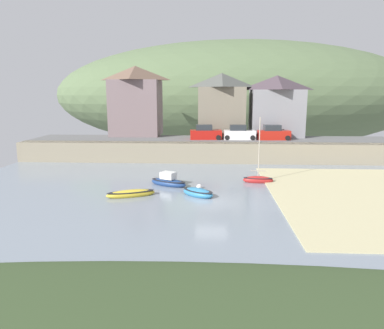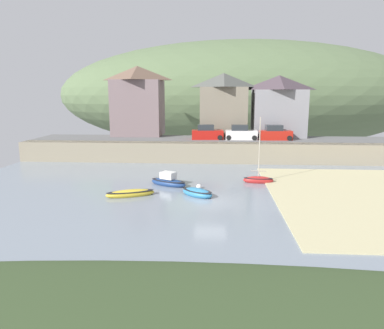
{
  "view_description": "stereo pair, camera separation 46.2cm",
  "coord_description": "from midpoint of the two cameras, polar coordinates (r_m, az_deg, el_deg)",
  "views": [
    {
      "loc": [
        -0.08,
        -27.31,
        8.2
      ],
      "look_at": [
        -1.83,
        5.68,
        1.85
      ],
      "focal_mm": 34.09,
      "sensor_mm": 36.0,
      "label": 1
    },
    {
      "loc": [
        0.38,
        -27.28,
        8.2
      ],
      "look_at": [
        -1.83,
        5.68,
        1.85
      ],
      "focal_mm": 34.09,
      "sensor_mm": 36.0,
      "label": 2
    }
  ],
  "objects": [
    {
      "name": "parked_car_end_of_row",
      "position": [
        48.89,
        13.16,
        4.73
      ],
      "size": [
        4.2,
        1.96,
        1.95
      ],
      "rotation": [
        0.0,
        0.0,
        0.06
      ],
      "color": "#B41F14",
      "rests_on": "ground"
    },
    {
      "name": "waterfront_building_centre",
      "position": [
        52.52,
        5.21,
        9.37
      ],
      "size": [
        6.76,
        6.02,
        8.77
      ],
      "color": "#756C5B",
      "rests_on": "ground"
    },
    {
      "name": "sailboat_tall_mast",
      "position": [
        33.59,
        -3.33,
        -2.67
      ],
      "size": [
        3.89,
        2.92,
        1.42
      ],
      "rotation": [
        0.0,
        0.0,
        -0.48
      ],
      "color": "navy",
      "rests_on": "ground"
    },
    {
      "name": "mooring_buoy",
      "position": [
        32.42,
        1.5,
        -3.51
      ],
      "size": [
        0.49,
        0.49,
        0.49
      ],
      "color": "silver",
      "rests_on": "ground"
    },
    {
      "name": "motorboat_with_cabin",
      "position": [
        30.4,
        -9.2,
        -4.48
      ],
      "size": [
        4.12,
        2.53,
        0.7
      ],
      "rotation": [
        0.0,
        0.0,
        0.38
      ],
      "color": "gold",
      "rests_on": "ground"
    },
    {
      "name": "hillside_backdrop",
      "position": [
        82.68,
        7.83,
        10.68
      ],
      "size": [
        80.0,
        44.0,
        23.04
      ],
      "color": "#556945",
      "rests_on": "ground"
    },
    {
      "name": "waterfront_building_left",
      "position": [
        53.65,
        -8.18,
        9.88
      ],
      "size": [
        7.17,
        6.21,
        9.8
      ],
      "color": "slate",
      "rests_on": "ground"
    },
    {
      "name": "parked_car_near_slipway",
      "position": [
        48.26,
        2.64,
        4.92
      ],
      "size": [
        4.23,
        2.03,
        1.95
      ],
      "rotation": [
        0.0,
        0.0,
        0.08
      ],
      "color": "#B41913",
      "rests_on": "ground"
    },
    {
      "name": "ground",
      "position": [
        19.51,
        7.37,
        -13.54
      ],
      "size": [
        48.0,
        41.0,
        0.61
      ],
      "color": "gray"
    },
    {
      "name": "dinghy_open_wooden",
      "position": [
        30.11,
        1.27,
        -4.43
      ],
      "size": [
        3.2,
        2.94,
        0.81
      ],
      "rotation": [
        0.0,
        0.0,
        -0.67
      ],
      "color": "teal",
      "rests_on": "ground"
    },
    {
      "name": "quay_seawall",
      "position": [
        45.31,
        3.62,
        2.17
      ],
      "size": [
        48.0,
        9.4,
        2.4
      ],
      "color": "gray",
      "rests_on": "ground"
    },
    {
      "name": "waterfront_building_right",
      "position": [
        53.26,
        13.6,
        8.95
      ],
      "size": [
        7.36,
        6.22,
        8.44
      ],
      "color": "gray",
      "rests_on": "ground"
    },
    {
      "name": "sailboat_nearest_shore",
      "position": [
        35.11,
        10.71,
        -2.32
      ],
      "size": [
        2.89,
        1.2,
        6.35
      ],
      "rotation": [
        0.0,
        0.0,
        -0.07
      ],
      "color": "#A92321",
      "rests_on": "ground"
    },
    {
      "name": "parked_car_by_wall",
      "position": [
        48.37,
        7.92,
        4.84
      ],
      "size": [
        4.13,
        1.82,
        1.95
      ],
      "rotation": [
        0.0,
        0.0,
        0.02
      ],
      "color": "silver",
      "rests_on": "ground"
    }
  ]
}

